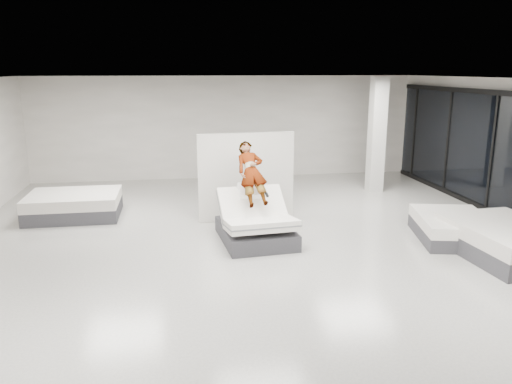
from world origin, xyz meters
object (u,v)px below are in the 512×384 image
remote (267,195)px  divider_panel (247,177)px  flat_bed_right_far (453,228)px  column (377,135)px  hero_bed (256,225)px  person (252,184)px  flat_bed_right_near (506,241)px  flat_bed_left_far (74,205)px

remote → divider_panel: size_ratio=0.06×
flat_bed_right_far → column: (0.04, 4.26, 1.35)m
hero_bed → person: bearing=95.4°
flat_bed_right_far → flat_bed_right_near: (0.46, -1.05, 0.05)m
remote → divider_panel: bearing=91.7°
hero_bed → flat_bed_right_near: (4.45, -1.59, -0.04)m
person → flat_bed_left_far: size_ratio=0.74×
hero_bed → flat_bed_right_far: size_ratio=0.93×
hero_bed → column: column is taller
remote → divider_panel: divider_panel is taller
flat_bed_right_far → flat_bed_left_far: size_ratio=1.00×
flat_bed_left_far → column: size_ratio=0.65×
divider_panel → column: column is taller
person → flat_bed_right_near: size_ratio=0.66×
remote → flat_bed_left_far: remote is taller
hero_bed → flat_bed_right_near: size_ratio=0.83×
remote → flat_bed_right_near: size_ratio=0.06×
hero_bed → person: (-0.03, 0.32, 0.78)m
remote → flat_bed_right_near: remote is taller
remote → column: column is taller
person → remote: bearing=-57.8°
hero_bed → flat_bed_left_far: (-3.95, 2.36, -0.05)m
remote → column: bearing=39.1°
divider_panel → flat_bed_right_near: 5.45m
divider_panel → flat_bed_right_far: bearing=-32.5°
divider_panel → flat_bed_right_far: divider_panel is taller
flat_bed_left_far → flat_bed_right_near: bearing=-25.1°
hero_bed → person: person is taller
flat_bed_left_far → divider_panel: bearing=-11.9°
person → hero_bed: bearing=-90.0°
remote → flat_bed_right_near: 4.56m
flat_bed_right_near → column: column is taller
flat_bed_right_far → column: bearing=89.4°
flat_bed_right_near → flat_bed_left_far: size_ratio=1.11×
remote → flat_bed_right_far: remote is taller
flat_bed_right_far → column: 4.47m
divider_panel → flat_bed_right_far: 4.52m
divider_panel → column: 4.61m
flat_bed_right_near → flat_bed_left_far: 9.28m
hero_bed → column: size_ratio=0.60×
hero_bed → remote: 0.66m
person → column: column is taller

